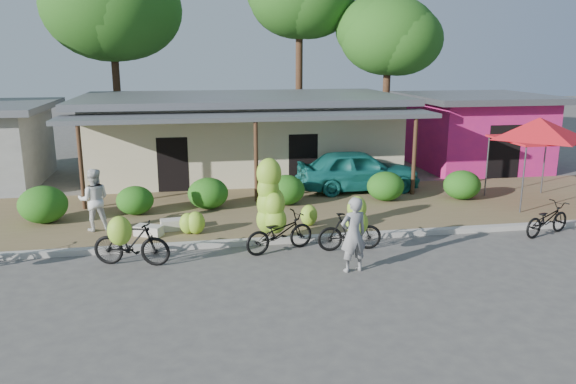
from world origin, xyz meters
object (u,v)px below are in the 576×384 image
tree_near_right (384,34)px  teal_van (358,170)px  bike_right (352,228)px  bike_far_right (547,219)px  sack_near (176,224)px  sack_far (149,231)px  vendor (353,235)px  tree_far_center (107,4)px  red_canopy (539,129)px  bystander (94,200)px  bike_left (130,241)px  bike_center (275,215)px

tree_near_right → teal_van: tree_near_right is taller
bike_right → bike_far_right: 5.86m
sack_near → bike_right: bearing=-28.2°
tree_near_right → bike_far_right: 14.34m
bike_right → sack_far: (-5.21, 1.97, -0.40)m
sack_far → teal_van: size_ratio=0.17×
bike_right → vendor: 1.31m
tree_near_right → sack_near: tree_near_right is taller
sack_near → vendor: size_ratio=0.47×
tree_far_center → vendor: size_ratio=5.36×
red_canopy → sack_far: 12.82m
bike_far_right → bystander: (-12.55, 2.31, 0.54)m
red_canopy → sack_near: bearing=-175.1°
bike_right → sack_near: bike_right is taller
bike_left → bike_center: size_ratio=0.83×
tree_far_center → bystander: size_ratio=5.45×
bike_left → teal_van: (7.51, 6.08, 0.24)m
bike_far_right → bystander: 12.77m
tree_near_right → bystander: size_ratio=4.36×
bike_far_right → vendor: bearing=83.7°
tree_near_right → vendor: size_ratio=4.29×
red_canopy → vendor: size_ratio=1.94×
vendor → bystander: bystander is taller
sack_near → bystander: bearing=171.6°
tree_near_right → red_canopy: 10.93m
bike_far_right → sack_far: bike_far_right is taller
bike_left → sack_near: bearing=-7.7°
tree_near_right → bystander: (-12.19, -10.94, -4.94)m
sack_far → vendor: vendor is taller
tree_near_right → bike_center: 15.79m
tree_far_center → bike_center: bearing=-68.8°
bike_right → bike_far_right: (5.84, 0.43, -0.20)m
bike_right → teal_van: (2.01, 6.06, 0.21)m
tree_near_right → bike_left: tree_near_right is taller
tree_near_right → bike_far_right: size_ratio=4.12×
tree_far_center → bike_right: 18.17m
teal_van → sack_near: bearing=118.4°
bike_left → sack_near: size_ratio=2.31×
teal_van → bike_center: bearing=143.3°
sack_far → tree_far_center: bearing=99.9°
bike_far_right → sack_far: 11.16m
tree_near_right → sack_near: 16.07m
tree_near_right → sack_far: bearing=-132.4°
sack_near → bystander: bystander is taller
bike_center → teal_van: size_ratio=0.53×
red_canopy → sack_far: red_canopy is taller
bike_left → bike_right: 5.50m
tree_near_right → bike_center: bearing=-119.5°
sack_far → vendor: bearing=-33.4°
bike_far_right → sack_near: bearing=57.7°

